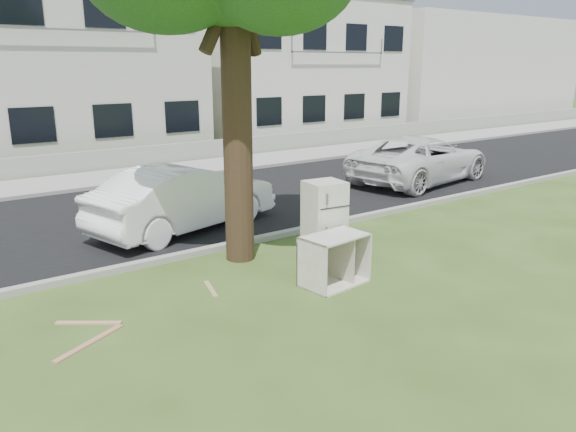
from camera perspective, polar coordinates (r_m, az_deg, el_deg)
ground at (r=9.63m, az=2.85°, el=-6.73°), size 120.00×120.00×0.00m
road at (r=14.55m, az=-12.16°, el=0.58°), size 120.00×7.00×0.01m
kerb_near at (r=11.52m, az=-4.84°, el=-3.03°), size 120.00×0.18×0.12m
kerb_far at (r=17.78m, az=-16.89°, el=2.88°), size 120.00×0.18×0.12m
sidewalk at (r=19.13m, az=-18.36°, el=3.61°), size 120.00×2.80×0.01m
low_wall at (r=20.58m, az=-19.85°, el=5.23°), size 120.00×0.15×0.70m
townhouse_center at (r=25.07m, az=-23.92°, el=14.25°), size 11.22×8.16×7.44m
townhouse_right at (r=30.13m, az=-0.32°, el=14.88°), size 10.20×8.16×6.84m
filler_right at (r=40.29m, az=16.11°, el=14.07°), size 16.00×9.00×6.40m
fridge at (r=10.15m, az=3.70°, el=-0.85°), size 0.72×0.68×1.58m
cabinet at (r=9.43m, az=4.73°, el=-4.45°), size 1.17×0.80×0.86m
plank_a at (r=8.08m, az=-19.52°, el=-12.05°), size 1.08×0.60×0.02m
plank_b at (r=8.66m, az=-19.61°, el=-10.19°), size 0.82×0.63×0.02m
plank_c at (r=9.41m, az=-7.86°, el=-7.33°), size 0.27×0.71×0.02m
car_center at (r=12.64m, az=-10.47°, el=1.85°), size 4.67×2.63×1.46m
car_right at (r=18.05m, az=13.31°, el=5.64°), size 5.49×3.12×1.44m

